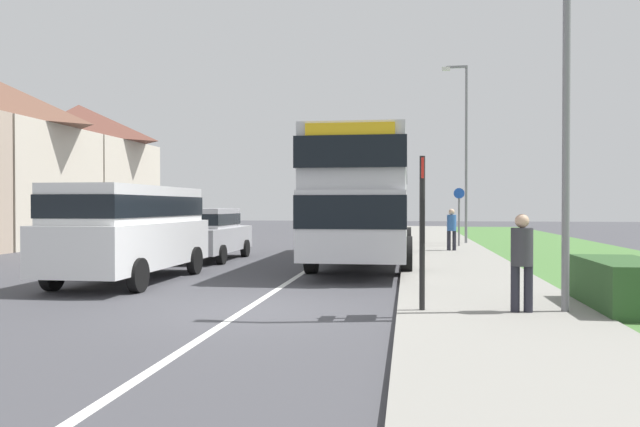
# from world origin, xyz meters

# --- Properties ---
(ground_plane) EXTENTS (120.00, 120.00, 0.00)m
(ground_plane) POSITION_xyz_m (0.00, 0.00, 0.00)
(ground_plane) COLOR #424247
(lane_marking_centre) EXTENTS (0.14, 60.00, 0.01)m
(lane_marking_centre) POSITION_xyz_m (0.00, 8.00, 0.00)
(lane_marking_centre) COLOR silver
(lane_marking_centre) RESTS_ON ground_plane
(pavement_near_side) EXTENTS (3.20, 68.00, 0.12)m
(pavement_near_side) POSITION_xyz_m (4.20, 6.00, 0.06)
(pavement_near_side) COLOR gray
(pavement_near_side) RESTS_ON ground_plane
(grass_verge_seaward) EXTENTS (6.00, 68.00, 0.08)m
(grass_verge_seaward) POSITION_xyz_m (8.50, 6.00, 0.04)
(grass_verge_seaward) COLOR #477538
(grass_verge_seaward) RESTS_ON ground_plane
(roadside_hedge) EXTENTS (1.10, 2.46, 0.90)m
(roadside_hedge) POSITION_xyz_m (6.30, 0.46, 0.45)
(roadside_hedge) COLOR #2D5128
(roadside_hedge) RESTS_ON ground_plane
(double_decker_bus) EXTENTS (2.80, 11.35, 3.70)m
(double_decker_bus) POSITION_xyz_m (1.49, 8.92, 2.14)
(double_decker_bus) COLOR #BCBCC1
(double_decker_bus) RESTS_ON ground_plane
(parked_van_white) EXTENTS (2.11, 5.51, 2.25)m
(parked_van_white) POSITION_xyz_m (-3.71, 3.43, 1.34)
(parked_van_white) COLOR silver
(parked_van_white) RESTS_ON ground_plane
(parked_car_silver) EXTENTS (1.89, 4.49, 1.70)m
(parked_car_silver) POSITION_xyz_m (-3.71, 9.12, 0.93)
(parked_car_silver) COLOR #B7B7BC
(parked_car_silver) RESTS_ON ground_plane
(pedestrian_at_stop) EXTENTS (0.34, 0.34, 1.67)m
(pedestrian_at_stop) POSITION_xyz_m (4.55, -0.25, 0.98)
(pedestrian_at_stop) COLOR #23232D
(pedestrian_at_stop) RESTS_ON ground_plane
(pedestrian_walking_away) EXTENTS (0.34, 0.34, 1.67)m
(pedestrian_walking_away) POSITION_xyz_m (4.39, 13.10, 0.98)
(pedestrian_walking_away) COLOR #23232D
(pedestrian_walking_away) RESTS_ON ground_plane
(bus_stop_sign) EXTENTS (0.09, 0.52, 2.60)m
(bus_stop_sign) POSITION_xyz_m (3.00, -0.27, 1.54)
(bus_stop_sign) COLOR black
(bus_stop_sign) RESTS_ON ground_plane
(cycle_route_sign) EXTENTS (0.44, 0.08, 2.52)m
(cycle_route_sign) POSITION_xyz_m (4.87, 15.78, 1.43)
(cycle_route_sign) COLOR slate
(cycle_route_sign) RESTS_ON ground_plane
(street_lamp_near) EXTENTS (1.14, 0.20, 7.55)m
(street_lamp_near) POSITION_xyz_m (5.15, -0.08, 4.33)
(street_lamp_near) COLOR slate
(street_lamp_near) RESTS_ON ground_plane
(street_lamp_mid) EXTENTS (1.14, 0.20, 8.02)m
(street_lamp_mid) POSITION_xyz_m (5.24, 17.77, 4.57)
(street_lamp_mid) COLOR slate
(street_lamp_mid) RESTS_ON ground_plane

